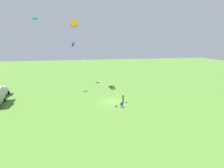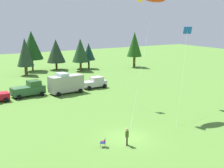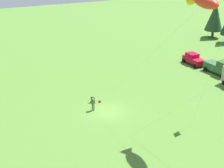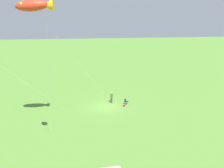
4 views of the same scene
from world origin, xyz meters
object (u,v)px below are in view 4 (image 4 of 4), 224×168
(backpack_on_grass, at_px, (124,106))
(kite_large_fish, at_px, (36,5))
(person_kite_flyer, at_px, (111,97))
(folding_chair, at_px, (126,101))

(backpack_on_grass, relative_size, kite_large_fish, 0.02)
(backpack_on_grass, bearing_deg, kite_large_fish, 32.01)
(person_kite_flyer, xyz_separation_m, kite_large_fish, (8.78, 8.17, 13.28))
(backpack_on_grass, height_order, kite_large_fish, kite_large_fish)
(person_kite_flyer, relative_size, backpack_on_grass, 5.44)
(folding_chair, relative_size, backpack_on_grass, 2.56)
(person_kite_flyer, xyz_separation_m, folding_chair, (-2.08, 0.81, -0.53))
(person_kite_flyer, distance_m, kite_large_fish, 17.89)
(folding_chair, height_order, kite_large_fish, kite_large_fish)
(person_kite_flyer, bearing_deg, folding_chair, 22.35)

